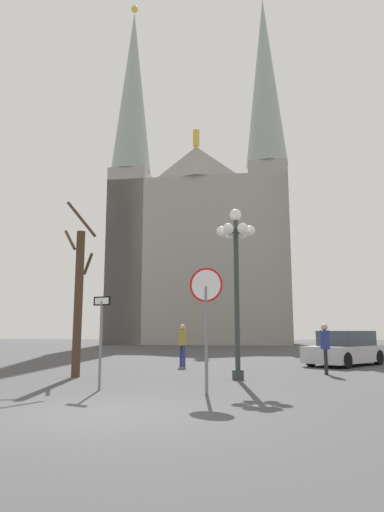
{
  "coord_description": "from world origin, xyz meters",
  "views": [
    {
      "loc": [
        2.75,
        -8.33,
        1.54
      ],
      "look_at": [
        -0.55,
        20.1,
        6.2
      ],
      "focal_mm": 31.54,
      "sensor_mm": 36.0,
      "label": 1
    }
  ],
  "objects_px": {
    "cathedral": "(200,234)",
    "stop_sign": "(206,303)",
    "street_lamp": "(236,258)",
    "pedestrian_standing": "(183,341)",
    "parked_car_near_silver": "(345,349)",
    "one_way_arrow_sign": "(101,332)",
    "bare_tree": "(78,297)",
    "pedestrian_walking": "(325,343)"
  },
  "relations": [
    {
      "from": "street_lamp",
      "to": "pedestrian_standing",
      "type": "height_order",
      "value": "street_lamp"
    },
    {
      "from": "stop_sign",
      "to": "parked_car_near_silver",
      "type": "distance_m",
      "value": 10.76
    },
    {
      "from": "one_way_arrow_sign",
      "to": "parked_car_near_silver",
      "type": "bearing_deg",
      "value": 47.97
    },
    {
      "from": "one_way_arrow_sign",
      "to": "parked_car_near_silver",
      "type": "relative_size",
      "value": 0.57
    },
    {
      "from": "one_way_arrow_sign",
      "to": "pedestrian_walking",
      "type": "height_order",
      "value": "one_way_arrow_sign"
    },
    {
      "from": "parked_car_near_silver",
      "to": "pedestrian_standing",
      "type": "xyz_separation_m",
      "value": [
        -6.89,
        -1.3,
        0.37
      ]
    },
    {
      "from": "cathedral",
      "to": "one_way_arrow_sign",
      "type": "height_order",
      "value": "cathedral"
    },
    {
      "from": "stop_sign",
      "to": "one_way_arrow_sign",
      "type": "relative_size",
      "value": 1.28
    },
    {
      "from": "cathedral",
      "to": "pedestrian_walking",
      "type": "distance_m",
      "value": 33.97
    },
    {
      "from": "pedestrian_walking",
      "to": "cathedral",
      "type": "bearing_deg",
      "value": 103.21
    },
    {
      "from": "one_way_arrow_sign",
      "to": "pedestrian_standing",
      "type": "bearing_deg",
      "value": 81.71
    },
    {
      "from": "cathedral",
      "to": "stop_sign",
      "type": "xyz_separation_m",
      "value": [
        3.69,
        -36.58,
        -9.61
      ]
    },
    {
      "from": "pedestrian_standing",
      "to": "one_way_arrow_sign",
      "type": "bearing_deg",
      "value": -98.29
    },
    {
      "from": "one_way_arrow_sign",
      "to": "bare_tree",
      "type": "relative_size",
      "value": 0.42
    },
    {
      "from": "street_lamp",
      "to": "pedestrian_walking",
      "type": "bearing_deg",
      "value": 32.91
    },
    {
      "from": "cathedral",
      "to": "stop_sign",
      "type": "relative_size",
      "value": 12.66
    },
    {
      "from": "one_way_arrow_sign",
      "to": "pedestrian_walking",
      "type": "distance_m",
      "value": 8.03
    },
    {
      "from": "street_lamp",
      "to": "pedestrian_standing",
      "type": "xyz_separation_m",
      "value": [
        -2.38,
        4.74,
        -2.74
      ]
    },
    {
      "from": "stop_sign",
      "to": "bare_tree",
      "type": "bearing_deg",
      "value": 142.99
    },
    {
      "from": "one_way_arrow_sign",
      "to": "street_lamp",
      "type": "bearing_deg",
      "value": 39.11
    },
    {
      "from": "parked_car_near_silver",
      "to": "one_way_arrow_sign",
      "type": "bearing_deg",
      "value": -132.03
    },
    {
      "from": "bare_tree",
      "to": "pedestrian_standing",
      "type": "relative_size",
      "value": 3.3
    },
    {
      "from": "stop_sign",
      "to": "pedestrian_standing",
      "type": "height_order",
      "value": "stop_sign"
    },
    {
      "from": "cathedral",
      "to": "street_lamp",
      "type": "bearing_deg",
      "value": -82.5
    },
    {
      "from": "bare_tree",
      "to": "stop_sign",
      "type": "bearing_deg",
      "value": -37.01
    },
    {
      "from": "stop_sign",
      "to": "one_way_arrow_sign",
      "type": "height_order",
      "value": "stop_sign"
    },
    {
      "from": "parked_car_near_silver",
      "to": "cathedral",
      "type": "bearing_deg",
      "value": 108.07
    },
    {
      "from": "cathedral",
      "to": "stop_sign",
      "type": "bearing_deg",
      "value": -84.24
    },
    {
      "from": "stop_sign",
      "to": "one_way_arrow_sign",
      "type": "xyz_separation_m",
      "value": [
        -2.78,
        0.44,
        -0.7
      ]
    },
    {
      "from": "bare_tree",
      "to": "one_way_arrow_sign",
      "type": "bearing_deg",
      "value": -59.27
    },
    {
      "from": "parked_car_near_silver",
      "to": "bare_tree",
      "type": "bearing_deg",
      "value": -149.05
    },
    {
      "from": "stop_sign",
      "to": "pedestrian_walking",
      "type": "distance_m",
      "value": 6.46
    },
    {
      "from": "stop_sign",
      "to": "parked_car_near_silver",
      "type": "bearing_deg",
      "value": 60.74
    },
    {
      "from": "parked_car_near_silver",
      "to": "street_lamp",
      "type": "bearing_deg",
      "value": -126.78
    },
    {
      "from": "pedestrian_walking",
      "to": "pedestrian_standing",
      "type": "bearing_deg",
      "value": 152.34
    },
    {
      "from": "one_way_arrow_sign",
      "to": "stop_sign",
      "type": "bearing_deg",
      "value": -8.96
    },
    {
      "from": "bare_tree",
      "to": "pedestrian_walking",
      "type": "height_order",
      "value": "bare_tree"
    },
    {
      "from": "cathedral",
      "to": "parked_car_near_silver",
      "type": "distance_m",
      "value": 30.76
    },
    {
      "from": "stop_sign",
      "to": "bare_tree",
      "type": "distance_m",
      "value": 5.73
    },
    {
      "from": "bare_tree",
      "to": "parked_car_near_silver",
      "type": "height_order",
      "value": "bare_tree"
    },
    {
      "from": "stop_sign",
      "to": "pedestrian_standing",
      "type": "relative_size",
      "value": 1.75
    },
    {
      "from": "bare_tree",
      "to": "pedestrian_standing",
      "type": "xyz_separation_m",
      "value": [
        2.89,
        4.56,
        -1.53
      ]
    }
  ]
}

